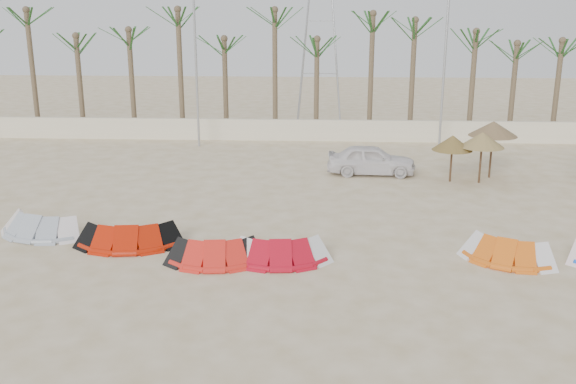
# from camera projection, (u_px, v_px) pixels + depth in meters

# --- Properties ---
(ground) EXTENTS (120.00, 120.00, 0.00)m
(ground) POSITION_uv_depth(u_px,v_px,m) (277.00, 294.00, 18.30)
(ground) COLOR beige
(ground) RESTS_ON ground
(boundary_wall) EXTENTS (60.00, 0.30, 1.30)m
(boundary_wall) POSITION_uv_depth(u_px,v_px,m) (302.00, 130.00, 39.23)
(boundary_wall) COLOR beige
(boundary_wall) RESTS_ON ground
(palm_line) EXTENTS (52.00, 4.00, 7.70)m
(palm_line) POSITION_uv_depth(u_px,v_px,m) (314.00, 32.00, 39.03)
(palm_line) COLOR brown
(palm_line) RESTS_ON ground
(lamp_b) EXTENTS (1.25, 0.14, 11.00)m
(lamp_b) POSITION_uv_depth(u_px,v_px,m) (196.00, 46.00, 36.20)
(lamp_b) COLOR #A5A8AD
(lamp_b) RESTS_ON ground
(lamp_c) EXTENTS (1.25, 0.14, 11.00)m
(lamp_c) POSITION_uv_depth(u_px,v_px,m) (446.00, 47.00, 35.48)
(lamp_c) COLOR #A5A8AD
(lamp_c) RESTS_ON ground
(pylon) EXTENTS (3.00, 3.00, 14.00)m
(pylon) POSITION_uv_depth(u_px,v_px,m) (319.00, 124.00, 45.11)
(pylon) COLOR #A5A8AD
(pylon) RESTS_ON ground
(kite_grey) EXTENTS (3.50, 2.28, 0.90)m
(kite_grey) POSITION_uv_depth(u_px,v_px,m) (42.00, 223.00, 23.06)
(kite_grey) COLOR #939BA6
(kite_grey) RESTS_ON ground
(kite_red_left) EXTENTS (3.64, 1.86, 0.90)m
(kite_red_left) POSITION_uv_depth(u_px,v_px,m) (131.00, 232.00, 22.06)
(kite_red_left) COLOR #AB1804
(kite_red_left) RESTS_ON ground
(kite_red_mid) EXTENTS (3.21, 1.78, 0.90)m
(kite_red_mid) POSITION_uv_depth(u_px,v_px,m) (217.00, 248.00, 20.59)
(kite_red_mid) COLOR red
(kite_red_mid) RESTS_ON ground
(kite_red_right) EXTENTS (3.27, 1.77, 0.90)m
(kite_red_right) POSITION_uv_depth(u_px,v_px,m) (281.00, 247.00, 20.67)
(kite_red_right) COLOR #AD0B1C
(kite_red_right) RESTS_ON ground
(kite_orange) EXTENTS (3.38, 2.52, 0.90)m
(kite_orange) POSITION_uv_depth(u_px,v_px,m) (504.00, 247.00, 20.68)
(kite_orange) COLOR #DC5D12
(kite_orange) RESTS_ON ground
(parasol_left) EXTENTS (1.87, 1.87, 2.20)m
(parasol_left) POSITION_uv_depth(u_px,v_px,m) (452.00, 143.00, 29.62)
(parasol_left) COLOR #4C331E
(parasol_left) RESTS_ON ground
(parasol_mid) EXTENTS (2.02, 2.02, 2.40)m
(parasol_mid) POSITION_uv_depth(u_px,v_px,m) (482.00, 140.00, 29.34)
(parasol_mid) COLOR #4C331E
(parasol_mid) RESTS_ON ground
(parasol_right) EXTENTS (2.28, 2.28, 2.74)m
(parasol_right) POSITION_uv_depth(u_px,v_px,m) (493.00, 129.00, 30.15)
(parasol_right) COLOR #4C331E
(parasol_right) RESTS_ON ground
(car) EXTENTS (4.33, 1.88, 1.45)m
(car) POSITION_uv_depth(u_px,v_px,m) (371.00, 160.00, 31.23)
(car) COLOR silver
(car) RESTS_ON ground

